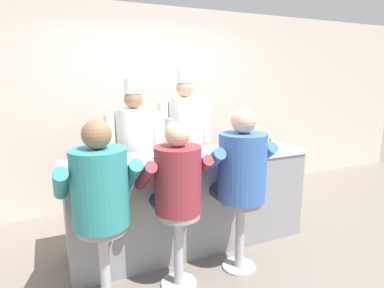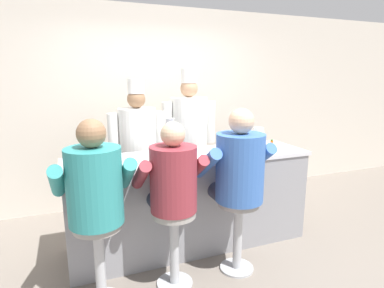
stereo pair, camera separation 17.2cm
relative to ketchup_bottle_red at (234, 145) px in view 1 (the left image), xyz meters
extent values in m
plane|color=slate|center=(-0.39, -0.14, -1.10)|extent=(20.00, 20.00, 0.00)
cube|color=beige|center=(-0.39, 1.62, 0.25)|extent=(10.00, 0.06, 2.70)
cube|color=gray|center=(-0.39, 0.20, -0.62)|extent=(2.47, 0.66, 0.95)
cube|color=silver|center=(-0.39, 0.20, -0.13)|extent=(2.52, 0.68, 0.04)
cylinder|color=red|center=(0.00, 0.00, -0.02)|extent=(0.07, 0.07, 0.18)
cone|color=white|center=(0.00, 0.00, 0.10)|extent=(0.05, 0.05, 0.05)
cylinder|color=yellow|center=(0.33, 0.00, -0.02)|extent=(0.06, 0.06, 0.17)
cone|color=yellow|center=(0.33, 0.00, 0.09)|extent=(0.05, 0.05, 0.05)
cylinder|color=orange|center=(0.42, -0.04, -0.04)|extent=(0.03, 0.03, 0.13)
cylinder|color=#287F2D|center=(0.42, -0.04, 0.03)|extent=(0.02, 0.02, 0.01)
cylinder|color=silver|center=(0.50, 0.33, 0.00)|extent=(0.11, 0.11, 0.21)
cube|color=silver|center=(0.57, 0.33, 0.01)|extent=(0.01, 0.01, 0.13)
cylinder|color=white|center=(-0.78, 0.15, -0.10)|extent=(0.23, 0.23, 0.02)
ellipsoid|color=#E0BC60|center=(-0.78, 0.15, -0.08)|extent=(0.10, 0.08, 0.03)
cylinder|color=white|center=(-1.29, 0.06, -0.08)|extent=(0.13, 0.13, 0.05)
cylinder|color=#4C7AB2|center=(-0.42, 0.16, -0.06)|extent=(0.08, 0.08, 0.10)
torus|color=#4C7AB2|center=(-0.37, 0.16, -0.05)|extent=(0.07, 0.02, 0.07)
cylinder|color=#B7BABF|center=(-0.56, 0.36, 0.07)|extent=(0.09, 0.09, 0.36)
cylinder|color=silver|center=(-0.56, 0.36, 0.25)|extent=(0.10, 0.10, 0.01)
cylinder|color=#B2B5BA|center=(-1.39, -0.40, -0.75)|extent=(0.08, 0.08, 0.65)
cylinder|color=gray|center=(-1.39, -0.40, -0.43)|extent=(0.37, 0.37, 0.05)
cylinder|color=#33384C|center=(-1.49, -0.20, -0.39)|extent=(0.15, 0.41, 0.15)
cylinder|color=#33384C|center=(-1.28, -0.20, -0.39)|extent=(0.15, 0.41, 0.15)
cylinder|color=teal|center=(-1.39, -0.40, -0.12)|extent=(0.41, 0.41, 0.58)
cylinder|color=teal|center=(-1.65, -0.29, -0.09)|extent=(0.11, 0.44, 0.36)
cylinder|color=teal|center=(-1.13, -0.29, -0.09)|extent=(0.11, 0.44, 0.36)
sphere|color=#8C6647|center=(-1.39, -0.40, 0.28)|extent=(0.21, 0.21, 0.21)
cylinder|color=#B2B5BA|center=(-0.77, -0.40, -1.09)|extent=(0.31, 0.31, 0.02)
cylinder|color=#B2B5BA|center=(-0.77, -0.40, -0.75)|extent=(0.08, 0.08, 0.65)
cylinder|color=gray|center=(-0.77, -0.40, -0.43)|extent=(0.37, 0.37, 0.05)
cylinder|color=#33384C|center=(-0.87, -0.21, -0.39)|extent=(0.14, 0.38, 0.14)
cylinder|color=#33384C|center=(-0.68, -0.21, -0.39)|extent=(0.14, 0.38, 0.14)
cylinder|color=maroon|center=(-0.77, -0.40, -0.14)|extent=(0.38, 0.38, 0.54)
cylinder|color=maroon|center=(-1.01, -0.29, -0.11)|extent=(0.10, 0.41, 0.33)
cylinder|color=maroon|center=(-0.53, -0.29, -0.11)|extent=(0.10, 0.41, 0.33)
sphere|color=#DBB28E|center=(-0.77, -0.40, 0.24)|extent=(0.20, 0.20, 0.20)
cylinder|color=#B2B5BA|center=(-0.16, -0.40, -1.09)|extent=(0.31, 0.31, 0.02)
cylinder|color=#B2B5BA|center=(-0.16, -0.40, -0.75)|extent=(0.08, 0.08, 0.65)
cylinder|color=gray|center=(-0.16, -0.40, -0.43)|extent=(0.37, 0.37, 0.05)
cylinder|color=#33384C|center=(-0.26, -0.19, -0.39)|extent=(0.16, 0.43, 0.16)
cylinder|color=#33384C|center=(-0.05, -0.19, -0.39)|extent=(0.16, 0.43, 0.16)
cylinder|color=#3866B7|center=(-0.16, -0.40, -0.10)|extent=(0.43, 0.43, 0.60)
cylinder|color=#3866B7|center=(-0.43, -0.28, -0.07)|extent=(0.11, 0.46, 0.37)
cylinder|color=#3866B7|center=(0.11, -0.28, -0.07)|extent=(0.11, 0.46, 0.37)
sphere|color=#DBB28E|center=(-0.16, -0.40, 0.31)|extent=(0.22, 0.22, 0.22)
cube|color=#232328|center=(-0.78, 0.91, -0.69)|extent=(0.34, 0.19, 0.81)
cube|color=white|center=(-0.78, 0.86, -0.53)|extent=(0.30, 0.02, 0.49)
cylinder|color=white|center=(-0.78, 0.91, 0.01)|extent=(0.44, 0.44, 0.61)
sphere|color=#8C6647|center=(-0.78, 0.91, 0.42)|extent=(0.21, 0.21, 0.21)
cylinder|color=white|center=(-0.78, 0.91, 0.57)|extent=(0.19, 0.19, 0.17)
cylinder|color=white|center=(-1.06, 0.91, 0.01)|extent=(0.12, 0.12, 0.52)
cylinder|color=white|center=(-0.50, 0.91, 0.01)|extent=(0.12, 0.12, 0.52)
cube|color=#232328|center=(-0.07, 1.08, -0.66)|extent=(0.36, 0.20, 0.86)
cube|color=white|center=(-0.07, 1.03, -0.49)|extent=(0.32, 0.02, 0.52)
cylinder|color=white|center=(-0.07, 1.08, 0.09)|extent=(0.47, 0.47, 0.65)
sphere|color=tan|center=(-0.07, 1.08, 0.53)|extent=(0.22, 0.22, 0.22)
cylinder|color=white|center=(-0.07, 1.08, 0.68)|extent=(0.20, 0.20, 0.18)
cylinder|color=white|center=(-0.37, 1.08, 0.09)|extent=(0.13, 0.13, 0.55)
cylinder|color=white|center=(0.23, 1.08, 0.09)|extent=(0.13, 0.13, 0.55)
camera|label=1|loc=(-1.70, -2.70, 0.69)|focal=30.00mm
camera|label=2|loc=(-1.54, -2.77, 0.69)|focal=30.00mm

